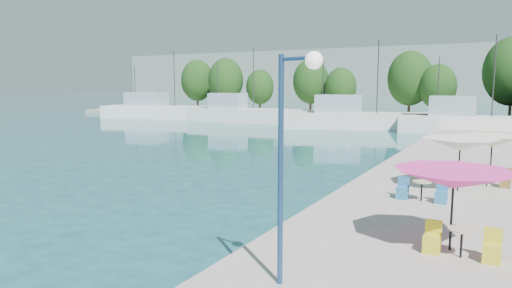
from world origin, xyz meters
The scene contains 20 objects.
quay_far centered at (-8.00, 67.00, 0.30)m, with size 90.00×16.00×0.60m, color gray.
hill_west centered at (-30.00, 160.00, 8.00)m, with size 180.00×40.00×16.00m, color gray.
trawler_01 centered at (-33.22, 56.01, 1.07)m, with size 18.91×9.22×10.20m.
trawler_02 centered at (-19.27, 55.77, 1.07)m, with size 15.48×4.93×10.20m.
trawler_03 centered at (-2.95, 54.17, 1.07)m, with size 17.67×9.83×10.20m.
trawler_04 centered at (8.76, 54.38, 1.07)m, with size 14.75×4.96×10.20m.
tree_01 centered at (-37.86, 71.53, 5.67)m, with size 5.93×5.93×8.78m.
tree_02 centered at (-30.22, 69.23, 5.67)m, with size 5.94×5.94×8.79m.
tree_03 centered at (-24.39, 70.61, 4.54)m, with size 4.62×4.62×6.84m.
tree_04 centered at (-15.71, 71.54, 5.44)m, with size 5.67×5.67×8.40m.
tree_05 centered at (-10.39, 70.41, 4.59)m, with size 4.67×4.67×6.92m.
tree_06 centered at (-0.28, 70.05, 5.81)m, with size 6.10×6.10×9.03m.
tree_07 centered at (3.60, 68.57, 4.67)m, with size 4.77×4.77×7.07m.
umbrella_pink centered at (10.95, 16.42, 2.52)m, with size 3.10×3.10×2.17m.
umbrella_white centered at (10.44, 23.88, 2.55)m, with size 3.09×3.09×2.20m.
umbrella_cream centered at (11.52, 26.65, 2.45)m, with size 2.58×2.58×2.10m.
cafe_table_01 centered at (11.26, 15.98, 0.89)m, with size 1.82×0.70×0.76m.
cafe_table_02 centered at (9.40, 21.44, 0.89)m, with size 1.82×0.70×0.76m.
cafe_table_03 centered at (11.44, 25.51, 0.89)m, with size 1.82×0.70×0.76m.
street_lamp centered at (8.21, 12.30, 4.09)m, with size 1.03×0.39×5.03m.
Camera 1 is at (12.12, 3.70, 4.98)m, focal length 32.00 mm.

